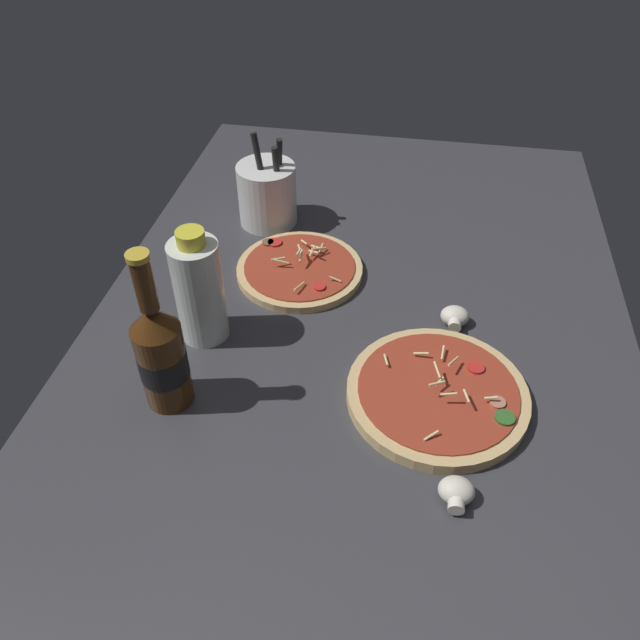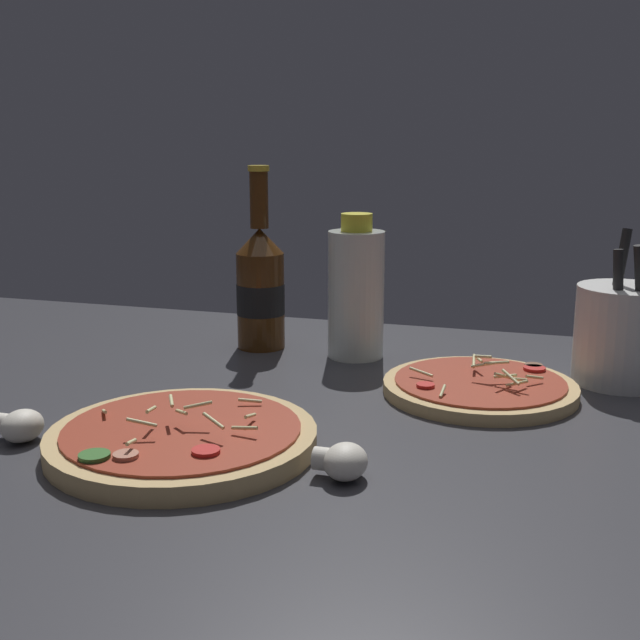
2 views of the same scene
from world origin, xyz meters
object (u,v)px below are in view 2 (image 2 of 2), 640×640
Objects in this scene: pizza_far at (480,387)px; beer_bottle at (260,286)px; oil_bottle at (356,292)px; utensil_crock at (622,334)px; mushroom_right at (343,461)px; pizza_near at (182,438)px; mushroom_left at (20,426)px.

beer_bottle is (-32.81, 12.76, 8.27)cm from pizza_far.
oil_bottle is 1.04× the size of utensil_crock.
utensil_crock is (25.45, 37.77, 4.63)cm from mushroom_right.
pizza_near is 40.04cm from beer_bottle.
beer_bottle is at bearing 76.38° from mushroom_left.
mushroom_left is at bearing -146.91° from utensil_crock.
oil_bottle is 4.06× the size of mushroom_left.
oil_bottle is at bearing 59.09° from mushroom_left.
pizza_far reaches higher than mushroom_left.
beer_bottle reaches higher than pizza_far.
oil_bottle is at bearing 102.85° from mushroom_right.
oil_bottle reaches higher than utensil_crock.
mushroom_left is at bearing -103.62° from beer_bottle.
oil_bottle reaches higher than mushroom_left.
pizza_far is at bearing 71.70° from mushroom_right.
oil_bottle is at bearing -3.06° from beer_bottle.
beer_bottle is at bearing 99.55° from pizza_near.
mushroom_left is at bearing -146.10° from pizza_far.
pizza_near is 5.37× the size of mushroom_right.
pizza_far is 4.65× the size of mushroom_right.
beer_bottle is (-6.51, 38.68, 8.03)cm from pizza_near.
pizza_near is at bearing -80.45° from beer_bottle.
mushroom_right is at bearing -7.38° from pizza_near.
pizza_near is at bearing 172.62° from mushroom_right.
beer_bottle is 5.32× the size of mushroom_left.
mushroom_left is (-16.58, -2.89, 0.53)cm from pizza_near.
mushroom_right is at bearing -77.15° from oil_bottle.
beer_bottle is at bearing 158.75° from pizza_far.
mushroom_right is at bearing -108.30° from pizza_far.
mushroom_right is 45.78cm from utensil_crock.
pizza_near is 5.42× the size of mushroom_left.
mushroom_left is 0.26× the size of utensil_crock.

